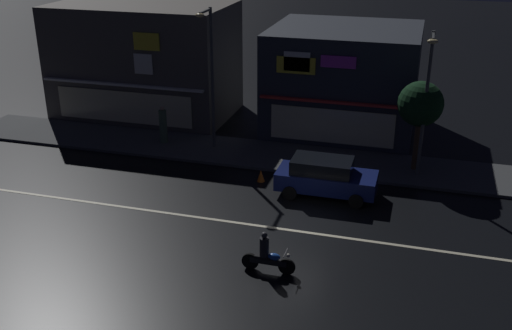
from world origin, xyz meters
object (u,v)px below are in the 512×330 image
Objects in this scene: pedestrian_on_sidewalk at (163,126)px; parked_car_near_kerb at (325,176)px; streetlamp_mid at (426,94)px; motorcycle_lead at (267,255)px; streetlamp_west at (210,68)px; traffic_cone at (261,176)px.

pedestrian_on_sidewalk reaches higher than parked_car_near_kerb.
motorcycle_lead is at bearing -116.60° from streetlamp_mid.
parked_car_near_kerb is at bearing -91.32° from motorcycle_lead.
streetlamp_west is 1.07× the size of streetlamp_mid.
parked_car_near_kerb is at bearing 52.64° from pedestrian_on_sidewalk.
pedestrian_on_sidewalk reaches higher than traffic_cone.
parked_car_near_kerb is 2.26× the size of motorcycle_lead.
streetlamp_west reaches higher than pedestrian_on_sidewalk.
streetlamp_mid is at bearing 18.06° from traffic_cone.
traffic_cone is (6.21, -3.09, -0.78)m from pedestrian_on_sidewalk.
motorcycle_lead is (-4.69, -9.37, -3.46)m from streetlamp_mid.
parked_car_near_kerb is (6.50, -3.62, -3.47)m from streetlamp_west.
pedestrian_on_sidewalk is at bearing 158.36° from parked_car_near_kerb.
streetlamp_mid is 3.35× the size of pedestrian_on_sidewalk.
streetlamp_west is 12.20m from motorcycle_lead.
streetlamp_mid is at bearing -4.37° from streetlamp_west.
streetlamp_mid is 1.55× the size of parked_car_near_kerb.
traffic_cone is (-3.06, 0.59, -0.59)m from parked_car_near_kerb.
motorcycle_lead is (5.64, -10.16, -3.71)m from streetlamp_west.
motorcycle_lead is at bearing -97.47° from parked_car_near_kerb.
traffic_cone is (-6.89, -2.25, -3.82)m from streetlamp_mid.
parked_car_near_kerb is 6.59m from motorcycle_lead.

